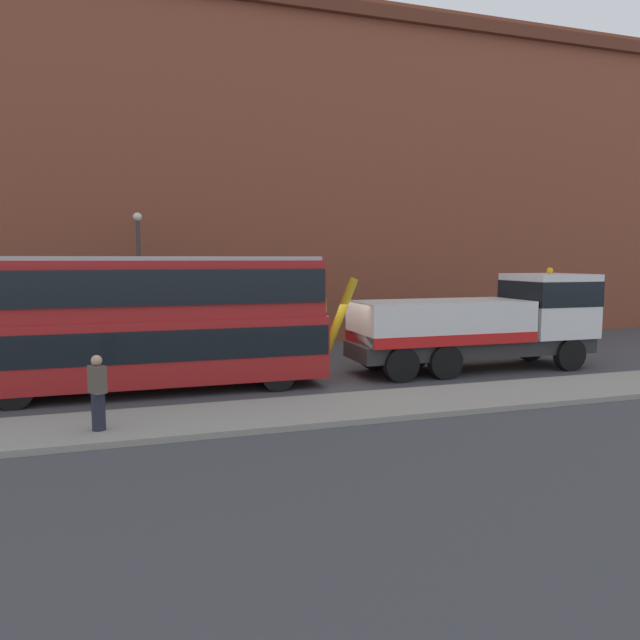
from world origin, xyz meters
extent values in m
plane|color=#424247|center=(0.00, 0.00, 0.00)|extent=(120.00, 120.00, 0.00)
cube|color=gray|center=(0.00, -4.20, 0.07)|extent=(60.00, 2.80, 0.15)
cube|color=brown|center=(0.00, 8.66, 8.00)|extent=(60.00, 1.20, 16.00)
cube|color=#2D2D2D|center=(5.16, -0.31, 0.85)|extent=(9.02, 2.28, 0.55)
cube|color=white|center=(8.36, -0.33, 2.28)|extent=(2.62, 2.62, 2.30)
cube|color=black|center=(8.36, -0.33, 2.73)|extent=(2.65, 2.65, 0.90)
cube|color=silver|center=(3.86, -0.30, 1.83)|extent=(6.12, 2.64, 1.40)
cube|color=red|center=(3.86, -0.30, 1.31)|extent=(6.12, 2.70, 0.36)
cylinder|color=#B79914|center=(0.15, -0.27, 2.13)|extent=(1.24, 0.29, 2.52)
sphere|color=orange|center=(8.36, -0.33, 3.55)|extent=(0.24, 0.24, 0.24)
cylinder|color=black|center=(8.46, 0.78, 0.58)|extent=(1.16, 0.35, 1.16)
cylinder|color=black|center=(8.45, -1.44, 0.58)|extent=(1.16, 0.35, 1.16)
cylinder|color=black|center=(3.46, 0.81, 0.58)|extent=(1.16, 0.35, 1.16)
cylinder|color=black|center=(3.45, -1.41, 0.58)|extent=(1.16, 0.35, 1.16)
cylinder|color=black|center=(1.86, 0.83, 0.58)|extent=(1.16, 0.35, 1.16)
cylinder|color=black|center=(1.85, -1.39, 0.58)|extent=(1.16, 0.35, 1.16)
cube|color=#AD1E1E|center=(-6.16, -0.31, 1.29)|extent=(11.02, 2.58, 1.90)
cube|color=#AD1E1E|center=(-6.16, -0.31, 3.09)|extent=(10.80, 2.48, 1.70)
cube|color=black|center=(-6.16, -0.31, 1.54)|extent=(10.91, 2.63, 0.90)
cube|color=black|center=(-6.16, -0.31, 3.19)|extent=(10.69, 2.63, 1.00)
cube|color=#B2B2B2|center=(-6.16, -0.31, 4.00)|extent=(10.58, 2.38, 0.12)
cube|color=yellow|center=(-0.64, -0.35, 2.54)|extent=(0.07, 1.50, 0.44)
cylinder|color=black|center=(-2.25, 0.74, 0.52)|extent=(1.04, 0.31, 1.04)
cylinder|color=black|center=(-2.26, -1.42, 0.52)|extent=(1.04, 0.31, 1.04)
cylinder|color=black|center=(-9.45, 0.80, 0.52)|extent=(1.04, 0.31, 1.04)
cylinder|color=black|center=(-9.46, -1.36, 0.52)|extent=(1.04, 0.31, 1.04)
cylinder|color=#232333|center=(-7.20, -4.62, 0.57)|extent=(0.41, 0.41, 0.85)
cube|color=brown|center=(-7.20, -4.62, 1.31)|extent=(0.43, 0.48, 0.62)
sphere|color=tan|center=(-7.20, -4.62, 1.74)|extent=(0.24, 0.24, 0.24)
cylinder|color=#38383D|center=(-6.06, 6.46, 2.75)|extent=(0.16, 0.16, 5.50)
sphere|color=#EAE5C6|center=(-6.06, 6.46, 5.65)|extent=(0.36, 0.36, 0.36)
camera|label=1|loc=(-6.44, -18.43, 4.00)|focal=33.02mm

